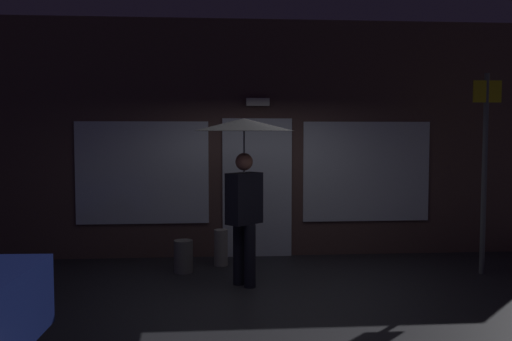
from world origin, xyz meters
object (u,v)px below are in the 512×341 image
street_sign_post (485,162)px  person_with_umbrella (244,153)px  sidewalk_bollard (183,256)px  sidewalk_bollard_2 (221,248)px

street_sign_post → person_with_umbrella: bearing=-173.9°
sidewalk_bollard → sidewalk_bollard_2: sidewalk_bollard_2 is taller
sidewalk_bollard → sidewalk_bollard_2: bearing=34.2°
sidewalk_bollard → person_with_umbrella: bearing=-42.6°
street_sign_post → sidewalk_bollard_2: (-3.64, 0.76, -1.29)m
person_with_umbrella → street_sign_post: street_sign_post is taller
person_with_umbrella → sidewalk_bollard: bearing=95.1°
sidewalk_bollard → street_sign_post: bearing=-5.4°
sidewalk_bollard → sidewalk_bollard_2: size_ratio=0.85×
person_with_umbrella → sidewalk_bollard: 1.86m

